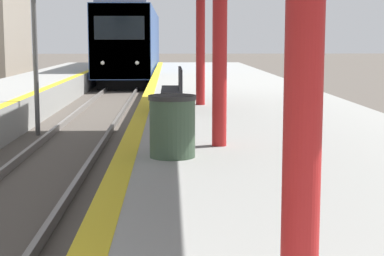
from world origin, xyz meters
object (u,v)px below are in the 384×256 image
at_px(signal_far, 34,13).
at_px(trash_bin, 172,126).
at_px(train, 133,43).
at_px(bench, 175,88).

relative_size(signal_far, trash_bin, 5.31).
distance_m(train, trash_bin, 31.43).
bearing_deg(trash_bin, signal_far, 113.45).
distance_m(signal_far, trash_bin, 8.65).
distance_m(trash_bin, bench, 5.46).
height_order(trash_bin, bench, bench).
xyz_separation_m(signal_far, bench, (3.44, -2.31, -1.68)).
bearing_deg(bench, train, 95.20).
height_order(signal_far, trash_bin, signal_far).
xyz_separation_m(train, trash_bin, (2.28, -31.33, -0.88)).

